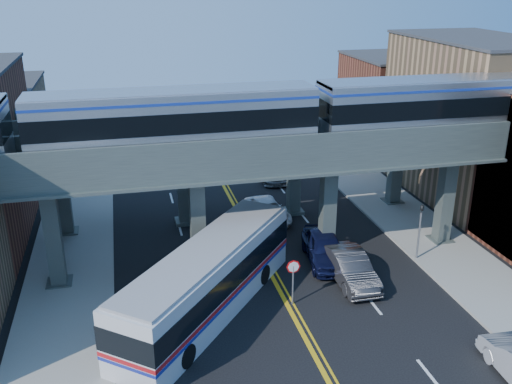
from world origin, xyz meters
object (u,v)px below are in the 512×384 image
traffic_signal (420,226)px  transit_train (174,119)px  stop_sign (293,275)px  car_lane_c (268,210)px  transit_bus (208,281)px  car_lane_b (350,267)px  car_lane_a (325,248)px  car_lane_d (272,169)px

traffic_signal → transit_train: bearing=172.0°
stop_sign → car_lane_c: size_ratio=0.53×
transit_bus → car_lane_b: 8.49m
traffic_signal → transit_bus: size_ratio=0.33×
car_lane_b → traffic_signal: bearing=16.1°
stop_sign → car_lane_a: size_ratio=0.48×
traffic_signal → transit_bus: bearing=-168.9°
traffic_signal → transit_bus: (-13.36, -2.62, -0.49)m
traffic_signal → car_lane_c: 11.15m
car_lane_a → car_lane_b: car_lane_a is taller
transit_train → traffic_signal: 15.97m
transit_train → transit_bus: (0.86, -4.62, -7.47)m
transit_bus → transit_train: bearing=49.6°
car_lane_d → transit_train: bearing=-117.5°
stop_sign → car_lane_a: stop_sign is taller
stop_sign → traffic_signal: (8.90, 3.00, 0.54)m
car_lane_b → car_lane_c: car_lane_b is taller
transit_bus → car_lane_a: 8.70m
traffic_signal → transit_bus: traffic_signal is taller
transit_bus → car_lane_c: transit_bus is taller
transit_train → car_lane_b: bearing=-20.3°
traffic_signal → stop_sign: bearing=-161.4°
transit_train → stop_sign: transit_train is taller
stop_sign → car_lane_b: size_ratio=0.49×
car_lane_b → transit_bus: bearing=-171.4°
car_lane_b → car_lane_d: car_lane_b is taller
transit_train → stop_sign: size_ratio=18.08×
transit_train → stop_sign: 10.48m
car_lane_b → car_lane_c: size_ratio=1.08×
car_lane_b → stop_sign: bearing=-157.4°
transit_train → traffic_signal: bearing=-8.0°
stop_sign → car_lane_c: bearing=82.2°
transit_bus → traffic_signal: bearing=-39.8°
transit_bus → car_lane_a: transit_bus is taller
transit_bus → car_lane_d: (8.64, 19.32, -1.02)m
stop_sign → transit_bus: size_ratio=0.21×
transit_train → traffic_signal: (14.23, -2.00, -6.98)m
stop_sign → car_lane_d: size_ratio=0.48×
stop_sign → car_lane_d: (4.18, 19.70, -0.97)m
transit_bus → car_lane_d: transit_bus is taller
car_lane_a → transit_bus: bearing=-146.7°
transit_train → car_lane_a: transit_train is taller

